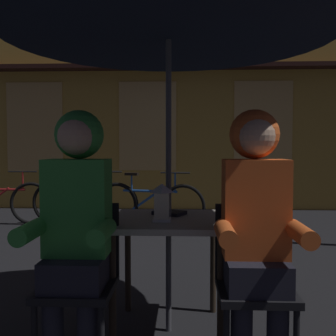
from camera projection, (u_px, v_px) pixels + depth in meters
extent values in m
plane|color=black|center=(169.00, 331.00, 2.58)|extent=(60.00, 60.00, 0.00)
cube|color=#B2AD9E|center=(169.00, 221.00, 2.55)|extent=(0.72, 0.72, 0.04)
cylinder|color=#2D2319|center=(112.00, 294.00, 2.27)|extent=(0.04, 0.04, 0.70)
cylinder|color=#2D2319|center=(221.00, 296.00, 2.24)|extent=(0.04, 0.04, 0.70)
cylinder|color=#2D2319|center=(128.00, 263.00, 2.89)|extent=(0.04, 0.04, 0.70)
cylinder|color=#2D2319|center=(213.00, 264.00, 2.86)|extent=(0.04, 0.04, 0.70)
cylinder|color=#4C4C51|center=(169.00, 158.00, 2.52)|extent=(0.04, 0.04, 2.25)
cone|color=black|center=(169.00, 9.00, 2.48)|extent=(2.10, 2.10, 0.38)
cube|color=white|center=(162.00, 220.00, 2.45)|extent=(0.11, 0.11, 0.02)
cube|color=white|center=(162.00, 205.00, 2.44)|extent=(0.09, 0.09, 0.16)
pyramid|color=white|center=(162.00, 188.00, 2.44)|extent=(0.11, 0.11, 0.06)
cube|color=black|center=(77.00, 289.00, 2.14)|extent=(0.40, 0.40, 0.04)
cylinder|color=black|center=(114.00, 317.00, 2.32)|extent=(0.03, 0.03, 0.41)
cylinder|color=black|center=(56.00, 316.00, 2.33)|extent=(0.03, 0.03, 0.41)
cube|color=black|center=(85.00, 239.00, 2.31)|extent=(0.40, 0.03, 0.42)
cube|color=black|center=(255.00, 291.00, 2.10)|extent=(0.40, 0.40, 0.04)
cylinder|color=black|center=(280.00, 320.00, 2.28)|extent=(0.03, 0.03, 0.41)
cylinder|color=black|center=(220.00, 318.00, 2.29)|extent=(0.03, 0.03, 0.41)
cube|color=black|center=(250.00, 240.00, 2.27)|extent=(0.40, 0.03, 0.42)
cylinder|color=black|center=(53.00, 336.00, 2.03)|extent=(0.11, 0.11, 0.45)
cube|color=black|center=(76.00, 270.00, 2.14)|extent=(0.32, 0.36, 0.16)
cube|color=#338C38|center=(78.00, 207.00, 2.16)|extent=(0.34, 0.22, 0.52)
cylinder|color=#338C38|center=(102.00, 232.00, 1.94)|extent=(0.09, 0.30, 0.09)
cylinder|color=#338C38|center=(30.00, 231.00, 1.95)|extent=(0.09, 0.30, 0.09)
sphere|color=tan|center=(77.00, 136.00, 2.14)|extent=(0.21, 0.21, 0.21)
sphere|color=#338C38|center=(79.00, 135.00, 2.19)|extent=(0.27, 0.27, 0.27)
cube|color=black|center=(256.00, 273.00, 2.10)|extent=(0.32, 0.36, 0.16)
cube|color=#E05B23|center=(255.00, 208.00, 2.12)|extent=(0.34, 0.22, 0.52)
cylinder|color=#E05B23|center=(301.00, 234.00, 1.90)|extent=(0.09, 0.30, 0.09)
cylinder|color=#E05B23|center=(225.00, 233.00, 1.91)|extent=(0.09, 0.30, 0.09)
sphere|color=tan|center=(256.00, 136.00, 2.10)|extent=(0.21, 0.21, 0.21)
sphere|color=#E05B23|center=(254.00, 134.00, 2.15)|extent=(0.27, 0.27, 0.27)
cube|color=gold|center=(205.00, 50.00, 7.79)|extent=(10.00, 0.60, 6.20)
cube|color=#E0B260|center=(35.00, 127.00, 7.70)|extent=(1.10, 0.02, 1.70)
cube|color=#E0B260|center=(148.00, 126.00, 7.60)|extent=(1.10, 0.02, 1.70)
cube|color=#E0B260|center=(263.00, 126.00, 7.51)|extent=(1.10, 0.02, 1.70)
cube|color=#331914|center=(206.00, 66.00, 7.36)|extent=(9.00, 0.36, 0.08)
torus|color=black|center=(31.00, 203.00, 6.11)|extent=(0.66, 0.07, 0.66)
cylinder|color=maroon|center=(23.00, 181.00, 6.10)|extent=(0.02, 0.02, 0.28)
cylinder|color=black|center=(23.00, 171.00, 6.09)|extent=(0.44, 0.04, 0.02)
torus|color=black|center=(116.00, 204.00, 6.04)|extent=(0.66, 0.11, 0.66)
torus|color=black|center=(52.00, 203.00, 6.18)|extent=(0.66, 0.11, 0.66)
cylinder|color=#B78419|center=(84.00, 190.00, 6.10)|extent=(0.84, 0.12, 0.04)
cylinder|color=#B78419|center=(76.00, 201.00, 6.13)|extent=(0.61, 0.09, 0.44)
cylinder|color=#B78419|center=(66.00, 182.00, 6.14)|extent=(0.02, 0.02, 0.24)
cube|color=black|center=(66.00, 173.00, 6.13)|extent=(0.21, 0.10, 0.04)
cylinder|color=#B78419|center=(108.00, 181.00, 6.04)|extent=(0.02, 0.02, 0.28)
cylinder|color=black|center=(108.00, 172.00, 6.03)|extent=(0.44, 0.07, 0.02)
torus|color=black|center=(183.00, 207.00, 5.78)|extent=(0.66, 0.19, 0.66)
torus|color=black|center=(118.00, 204.00, 6.03)|extent=(0.66, 0.19, 0.66)
cylinder|color=#1E4C93|center=(150.00, 191.00, 5.89)|extent=(0.83, 0.21, 0.04)
cylinder|color=#1E4C93|center=(142.00, 203.00, 5.93)|extent=(0.60, 0.16, 0.44)
cylinder|color=#1E4C93|center=(132.00, 183.00, 5.96)|extent=(0.02, 0.02, 0.24)
cube|color=black|center=(132.00, 174.00, 5.95)|extent=(0.21, 0.12, 0.04)
cylinder|color=#1E4C93|center=(175.00, 182.00, 5.79)|extent=(0.02, 0.02, 0.28)
cylinder|color=black|center=(175.00, 173.00, 5.78)|extent=(0.44, 0.12, 0.02)
cube|color=black|center=(169.00, 213.00, 2.68)|extent=(0.24, 0.22, 0.02)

